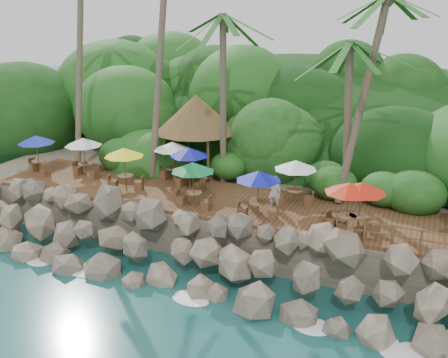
% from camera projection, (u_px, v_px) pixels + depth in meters
% --- Properties ---
extents(ground, '(140.00, 140.00, 0.00)m').
position_uv_depth(ground, '(168.00, 296.00, 21.38)').
color(ground, '#19514F').
rests_on(ground, ground).
extents(land_base, '(32.00, 25.20, 2.10)m').
position_uv_depth(land_base, '(281.00, 169.00, 34.96)').
color(land_base, gray).
rests_on(land_base, ground).
extents(jungle_hill, '(44.80, 28.00, 15.40)m').
position_uv_depth(jungle_hill, '(307.00, 156.00, 41.81)').
color(jungle_hill, '#143811').
rests_on(jungle_hill, ground).
extents(seawall, '(29.00, 4.00, 2.30)m').
position_uv_depth(seawall, '(189.00, 252.00, 22.75)').
color(seawall, gray).
rests_on(seawall, ground).
extents(terrace, '(26.00, 5.00, 0.20)m').
position_uv_depth(terrace, '(224.00, 201.00, 25.89)').
color(terrace, brown).
rests_on(terrace, land_base).
extents(jungle_foliage, '(44.00, 16.00, 12.00)m').
position_uv_depth(jungle_foliage, '(276.00, 187.00, 34.42)').
color(jungle_foliage, '#143811').
rests_on(jungle_foliage, ground).
extents(foam_line, '(25.20, 0.80, 0.06)m').
position_uv_depth(foam_line, '(172.00, 292.00, 21.63)').
color(foam_line, white).
rests_on(foam_line, ground).
extents(palapa, '(4.95, 4.95, 4.60)m').
position_uv_depth(palapa, '(196.00, 113.00, 29.41)').
color(palapa, brown).
rests_on(palapa, ground).
extents(dining_clusters, '(25.74, 5.22, 2.32)m').
position_uv_depth(dining_clusters, '(236.00, 168.00, 24.54)').
color(dining_clusters, brown).
rests_on(dining_clusters, terrace).
extents(railing, '(6.10, 0.10, 1.00)m').
position_uv_depth(railing, '(436.00, 241.00, 19.82)').
color(railing, brown).
rests_on(railing, terrace).
extents(waiter, '(0.63, 0.43, 1.68)m').
position_uv_depth(waiter, '(275.00, 192.00, 24.42)').
color(waiter, white).
rests_on(waiter, terrace).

